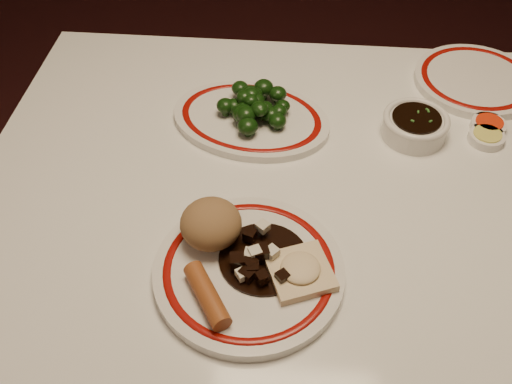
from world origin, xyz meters
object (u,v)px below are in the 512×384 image
object	(u,v)px
broccoli_plate	(251,119)
stirfry_heap	(259,258)
main_plate	(249,271)
rice_mound	(211,224)
fried_wonton	(300,271)
dining_table	(323,227)
soy_bowl	(415,127)
spring_roll	(207,295)
broccoli_pile	(254,105)

from	to	relation	value
broccoli_plate	stirfry_heap	bearing A→B (deg)	-82.60
main_plate	rice_mound	distance (m)	0.09
rice_mound	broccoli_plate	bearing A→B (deg)	83.98
fried_wonton	dining_table	bearing A→B (deg)	77.52
rice_mound	soy_bowl	xyz separation A→B (m)	(0.33, 0.29, -0.03)
fried_wonton	broccoli_plate	size ratio (longest dim) A/B	0.33
stirfry_heap	soy_bowl	world-z (taller)	stirfry_heap
soy_bowl	fried_wonton	bearing A→B (deg)	-119.89
dining_table	spring_roll	xyz separation A→B (m)	(-0.17, -0.24, 0.12)
stirfry_heap	broccoli_plate	world-z (taller)	stirfry_heap
soy_bowl	main_plate	bearing A→B (deg)	-128.81
fried_wonton	spring_roll	bearing A→B (deg)	-156.39
rice_mound	soy_bowl	distance (m)	0.44
spring_roll	stirfry_heap	size ratio (longest dim) A/B	0.78
stirfry_heap	soy_bowl	bearing A→B (deg)	51.81
stirfry_heap	broccoli_pile	xyz separation A→B (m)	(-0.04, 0.34, 0.01)
fried_wonton	rice_mound	bearing A→B (deg)	157.44
soy_bowl	rice_mound	bearing A→B (deg)	-139.10
spring_roll	broccoli_pile	xyz separation A→B (m)	(0.03, 0.41, 0.01)
broccoli_pile	stirfry_heap	bearing A→B (deg)	-83.65
spring_roll	soy_bowl	xyz separation A→B (m)	(0.32, 0.40, -0.01)
main_plate	spring_roll	world-z (taller)	spring_roll
spring_roll	soy_bowl	distance (m)	0.51
rice_mound	broccoli_pile	xyz separation A→B (m)	(0.04, 0.30, -0.01)
broccoli_pile	soy_bowl	bearing A→B (deg)	-2.50
broccoli_pile	broccoli_plate	bearing A→B (deg)	-152.62
stirfry_heap	broccoli_pile	distance (m)	0.34
broccoli_pile	soy_bowl	world-z (taller)	broccoli_pile
spring_roll	fried_wonton	size ratio (longest dim) A/B	0.93
rice_mound	stirfry_heap	bearing A→B (deg)	-27.45
dining_table	stirfry_heap	distance (m)	0.23
rice_mound	fried_wonton	xyz separation A→B (m)	(0.13, -0.06, -0.02)
main_plate	stirfry_heap	world-z (taller)	stirfry_heap
spring_roll	broccoli_pile	size ratio (longest dim) A/B	0.71
broccoli_pile	dining_table	bearing A→B (deg)	-51.05
rice_mound	soy_bowl	world-z (taller)	rice_mound
fried_wonton	soy_bowl	world-z (taller)	same
fried_wonton	broccoli_pile	xyz separation A→B (m)	(-0.10, 0.35, 0.01)
dining_table	soy_bowl	distance (m)	0.25
dining_table	main_plate	bearing A→B (deg)	-122.68
main_plate	rice_mound	world-z (taller)	rice_mound
fried_wonton	soy_bowl	bearing A→B (deg)	60.11
spring_roll	broccoli_plate	size ratio (longest dim) A/B	0.30
fried_wonton	soy_bowl	size ratio (longest dim) A/B	0.95
main_plate	fried_wonton	size ratio (longest dim) A/B	2.73
dining_table	rice_mound	world-z (taller)	rice_mound
main_plate	fried_wonton	bearing A→B (deg)	-4.64
dining_table	broccoli_pile	size ratio (longest dim) A/B	8.29
rice_mound	spring_roll	world-z (taller)	rice_mound
rice_mound	spring_roll	bearing A→B (deg)	-85.12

